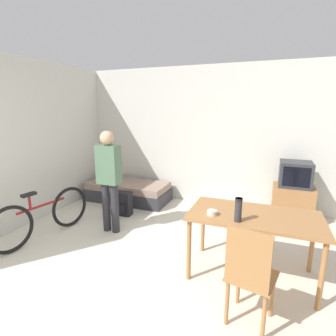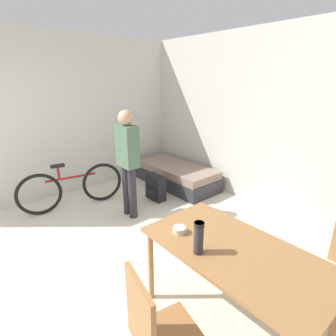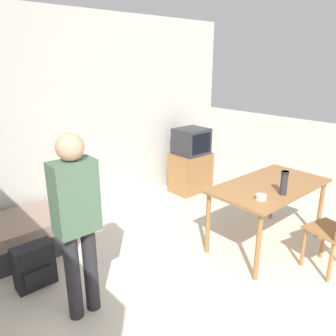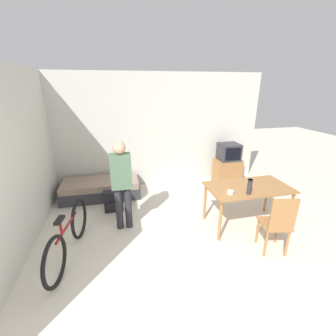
# 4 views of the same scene
# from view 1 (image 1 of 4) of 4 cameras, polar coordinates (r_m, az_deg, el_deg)

# --- Properties ---
(ground_plane) EXTENTS (20.00, 20.00, 0.00)m
(ground_plane) POSITION_cam_1_polar(r_m,az_deg,el_deg) (2.79, -19.29, -31.04)
(ground_plane) COLOR beige
(wall_back) EXTENTS (5.52, 0.06, 2.70)m
(wall_back) POSITION_cam_1_polar(r_m,az_deg,el_deg) (5.31, 5.72, 6.85)
(wall_back) COLOR silver
(wall_back) RESTS_ON ground_plane
(wall_left) EXTENTS (0.06, 4.60, 2.70)m
(wall_left) POSITION_cam_1_polar(r_m,az_deg,el_deg) (4.97, -27.32, 5.07)
(wall_left) COLOR silver
(wall_left) RESTS_ON ground_plane
(daybed) EXTENTS (1.71, 0.77, 0.39)m
(daybed) POSITION_cam_1_polar(r_m,az_deg,el_deg) (5.59, -8.69, -5.05)
(daybed) COLOR #333338
(daybed) RESTS_ON ground_plane
(tv) EXTENTS (0.64, 0.45, 1.05)m
(tv) POSITION_cam_1_polar(r_m,az_deg,el_deg) (4.88, 25.57, -5.15)
(tv) COLOR #9E6B3D
(tv) RESTS_ON ground_plane
(dining_table) EXTENTS (1.42, 0.77, 0.75)m
(dining_table) POSITION_cam_1_polar(r_m,az_deg,el_deg) (3.12, 18.20, -11.02)
(dining_table) COLOR #9E6B3D
(dining_table) RESTS_ON ground_plane
(wooden_chair) EXTENTS (0.47, 0.47, 0.97)m
(wooden_chair) POSITION_cam_1_polar(r_m,az_deg,el_deg) (2.49, 17.31, -21.03)
(wooden_chair) COLOR #9E6B3D
(wooden_chair) RESTS_ON ground_plane
(bicycle) EXTENTS (0.32, 1.61, 0.75)m
(bicycle) POSITION_cam_1_polar(r_m,az_deg,el_deg) (4.36, -25.59, -9.48)
(bicycle) COLOR black
(bicycle) RESTS_ON ground_plane
(person_standing) EXTENTS (0.34, 0.21, 1.58)m
(person_standing) POSITION_cam_1_polar(r_m,az_deg,el_deg) (4.06, -12.73, -1.50)
(person_standing) COLOR #28282D
(person_standing) RESTS_ON ground_plane
(thermos_flask) EXTENTS (0.08, 0.08, 0.25)m
(thermos_flask) POSITION_cam_1_polar(r_m,az_deg,el_deg) (2.82, 15.06, -8.55)
(thermos_flask) COLOR #2D2D33
(thermos_flask) RESTS_ON dining_table
(mate_bowl) EXTENTS (0.11, 0.11, 0.05)m
(mate_bowl) POSITION_cam_1_polar(r_m,az_deg,el_deg) (2.96, 9.56, -9.55)
(mate_bowl) COLOR beige
(mate_bowl) RESTS_ON dining_table
(backpack) EXTENTS (0.37, 0.20, 0.43)m
(backpack) POSITION_cam_1_polar(r_m,az_deg,el_deg) (4.87, -10.07, -7.59)
(backpack) COLOR black
(backpack) RESTS_ON ground_plane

